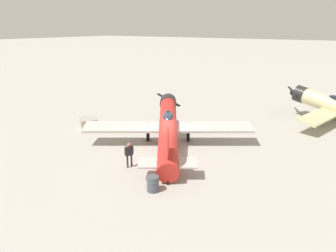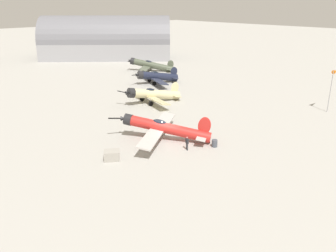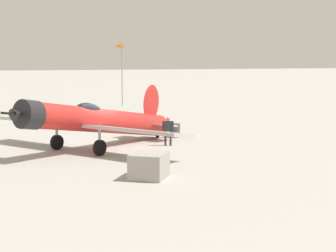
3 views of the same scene
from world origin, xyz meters
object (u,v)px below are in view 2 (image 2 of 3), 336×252
Objects in this scene: airplane_foreground at (164,128)px; airplane_mid_apron at (153,94)px; airplane_far_line at (156,76)px; fuel_drum at (215,143)px; windsock_mast at (335,73)px; equipment_crate at (112,155)px; ground_crew_mechanic at (187,142)px; airplane_outer_stand at (151,65)px.

airplane_mid_apron is at bearing -69.76° from airplane_foreground.
airplane_far_line is (-19.64, -23.47, -0.09)m from airplane_foreground.
fuel_drum is (7.00, 18.86, -0.99)m from airplane_mid_apron.
windsock_mast is (-16.81, 21.99, 4.38)m from airplane_mid_apron.
airplane_foreground reaches higher than fuel_drum.
equipment_crate is at bearing 63.86° from airplane_far_line.
windsock_mast reaches higher than airplane_foreground.
airplane_foreground is 28.29m from windsock_mast.
airplane_far_line is 33.93m from ground_crew_mechanic.
airplane_far_line is 36.38m from equipment_crate.
airplane_mid_apron is 20.14m from fuel_drum.
airplane_far_line is at bearing -119.89° from airplane_mid_apron.
airplane_foreground is 30.61m from airplane_far_line.
airplane_outer_stand is at bearing -91.27° from windsock_mast.
airplane_foreground is at bearing 67.81° from airplane_mid_apron.
airplane_mid_apron is 5.49× the size of equipment_crate.
airplane_far_line is at bearing -73.33° from airplane_foreground.
ground_crew_mechanic is 3.38m from fuel_drum.
airplane_foreground is at bearing -18.23° from windsock_mast.
windsock_mast reaches higher than fuel_drum.
ground_crew_mechanic is at bearing 106.99° from airplane_outer_stand.
equipment_crate is (7.62, -3.69, -0.46)m from ground_crew_mechanic.
airplane_foreground is 7.06× the size of ground_crew_mechanic.
windsock_mast is at bearing 166.30° from equipment_crate.
airplane_outer_stand is at bearing -135.55° from equipment_crate.
equipment_crate is at bearing -13.70° from windsock_mast.
airplane_foreground reaches higher than airplane_outer_stand.
airplane_foreground is 0.93× the size of airplane_far_line.
fuel_drum is at bearing -7.46° from ground_crew_mechanic.
fuel_drum is (-2.75, 5.61, -1.11)m from airplane_foreground.
airplane_foreground is 0.98× the size of airplane_mid_apron.
airplane_foreground is 5.39× the size of equipment_crate.
airplane_outer_stand is 43.28m from windsock_mast.
fuel_drum is at bearing 153.60° from equipment_crate.
fuel_drum is at bearing 111.03° from airplane_outer_stand.
equipment_crate is (27.46, 23.84, -0.93)m from airplane_far_line.
equipment_crate is 35.78m from windsock_mast.
airplane_outer_stand is 47.33m from ground_crew_mechanic.
airplane_far_line is 33.65m from fuel_drum.
ground_crew_mechanic is (0.20, 4.05, -0.57)m from airplane_foreground.
windsock_mast reaches higher than airplane_mid_apron.
ground_crew_mechanic is at bearing 154.18° from equipment_crate.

